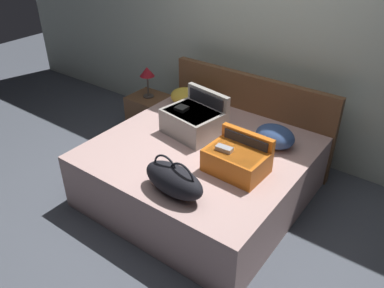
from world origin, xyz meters
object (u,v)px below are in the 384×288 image
(duffel_bag, at_px, (174,180))
(pillow_near_headboard, at_px, (275,136))
(hard_case_medium, at_px, (237,159))
(pillow_center_head, at_px, (187,98))
(hard_case_large, at_px, (194,120))
(nightstand, at_px, (150,115))
(table_lamp, at_px, (147,74))
(bed, at_px, (200,172))

(duffel_bag, height_order, pillow_near_headboard, duffel_bag)
(hard_case_medium, xyz_separation_m, pillow_center_head, (-1.05, 0.73, -0.02))
(hard_case_large, bearing_deg, pillow_center_head, 142.75)
(hard_case_medium, relative_size, pillow_near_headboard, 1.32)
(nightstand, relative_size, table_lamp, 1.33)
(duffel_bag, relative_size, table_lamp, 1.51)
(duffel_bag, bearing_deg, hard_case_medium, 66.10)
(pillow_near_headboard, bearing_deg, table_lamp, 173.58)
(hard_case_medium, bearing_deg, pillow_center_head, 147.28)
(bed, bearing_deg, table_lamp, 152.53)
(hard_case_medium, height_order, pillow_near_headboard, hard_case_medium)
(nightstand, bearing_deg, table_lamp, 0.00)
(duffel_bag, distance_m, pillow_center_head, 1.50)
(hard_case_medium, height_order, table_lamp, table_lamp)
(pillow_near_headboard, bearing_deg, pillow_center_head, 170.91)
(duffel_bag, bearing_deg, pillow_center_head, 123.22)
(bed, distance_m, table_lamp, 1.43)
(nightstand, distance_m, table_lamp, 0.53)
(pillow_center_head, height_order, nightstand, pillow_center_head)
(duffel_bag, xyz_separation_m, pillow_near_headboard, (0.30, 1.07, -0.03))
(hard_case_large, xyz_separation_m, table_lamp, (-0.98, 0.44, 0.09))
(hard_case_large, bearing_deg, duffel_bag, -53.78)
(bed, bearing_deg, hard_case_large, 138.84)
(hard_case_large, bearing_deg, table_lamp, 165.36)
(pillow_near_headboard, xyz_separation_m, nightstand, (-1.70, 0.19, -0.39))
(bed, height_order, duffel_bag, duffel_bag)
(hard_case_medium, distance_m, nightstand, 1.84)
(hard_case_large, bearing_deg, nightstand, 165.36)
(hard_case_large, distance_m, table_lamp, 1.08)
(pillow_near_headboard, height_order, table_lamp, table_lamp)
(hard_case_large, relative_size, nightstand, 1.18)
(hard_case_medium, height_order, nightstand, hard_case_medium)
(bed, xyz_separation_m, nightstand, (-1.19, 0.62, -0.03))
(bed, bearing_deg, duffel_bag, -71.82)
(hard_case_medium, bearing_deg, table_lamp, 157.59)
(hard_case_large, height_order, table_lamp, hard_case_large)
(duffel_bag, xyz_separation_m, pillow_center_head, (-0.82, 1.25, -0.03))
(pillow_near_headboard, height_order, nightstand, pillow_near_headboard)
(table_lamp, bearing_deg, pillow_near_headboard, -6.42)
(pillow_center_head, xyz_separation_m, nightstand, (-0.58, 0.01, -0.40))
(hard_case_large, xyz_separation_m, hard_case_medium, (0.65, -0.30, -0.02))
(hard_case_medium, relative_size, nightstand, 1.01)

